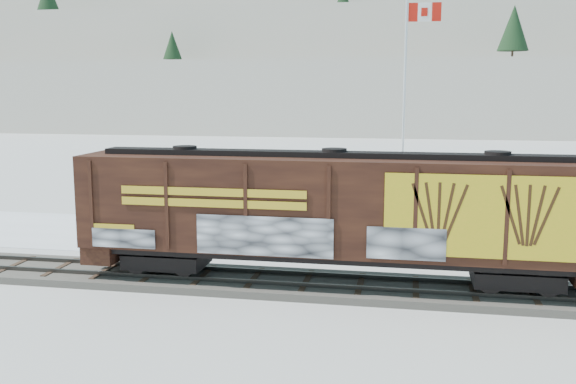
% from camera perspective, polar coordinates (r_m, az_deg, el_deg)
% --- Properties ---
extents(ground, '(500.00, 500.00, 0.00)m').
position_cam_1_polar(ground, '(24.58, -3.00, -8.26)').
color(ground, white).
rests_on(ground, ground).
extents(rail_track, '(50.00, 3.40, 0.43)m').
position_cam_1_polar(rail_track, '(24.54, -3.01, -7.94)').
color(rail_track, '#59544C').
rests_on(rail_track, ground).
extents(parking_strip, '(40.00, 8.00, 0.03)m').
position_cam_1_polar(parking_strip, '(31.66, 0.20, -4.26)').
color(parking_strip, white).
rests_on(parking_strip, ground).
extents(hillside, '(360.00, 110.00, 93.00)m').
position_cam_1_polar(hillside, '(162.83, 8.84, 11.47)').
color(hillside, white).
rests_on(hillside, ground).
extents(hopper_railcar, '(18.73, 3.06, 4.71)m').
position_cam_1_polar(hopper_railcar, '(23.33, 4.09, -1.51)').
color(hopper_railcar, black).
rests_on(hopper_railcar, rail_track).
extents(flagpole, '(2.30, 0.90, 12.18)m').
position_cam_1_polar(flagpole, '(36.71, 10.36, 4.61)').
color(flagpole, silver).
rests_on(flagpole, ground).
extents(car_silver, '(5.42, 3.46, 1.72)m').
position_cam_1_polar(car_silver, '(33.73, -13.07, -2.15)').
color(car_silver, '#A4A7AB').
rests_on(car_silver, parking_strip).
extents(car_white, '(4.61, 2.14, 1.46)m').
position_cam_1_polar(car_white, '(31.69, -1.04, -2.87)').
color(car_white, silver).
rests_on(car_white, parking_strip).
extents(car_dark, '(4.65, 2.73, 1.27)m').
position_cam_1_polar(car_dark, '(29.15, 14.75, -4.43)').
color(car_dark, black).
rests_on(car_dark, parking_strip).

